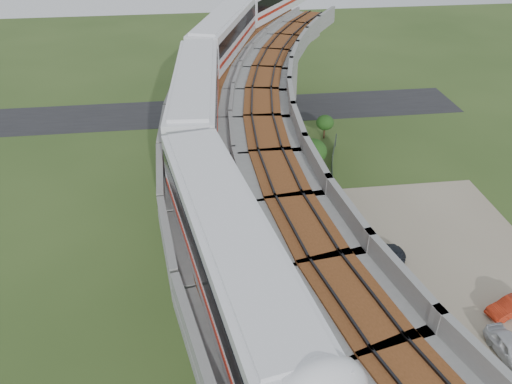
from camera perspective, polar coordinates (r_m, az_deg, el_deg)
ground at (r=36.04m, az=-2.08°, el=-10.24°), size 160.00×160.00×0.00m
dirt_lot at (r=38.08m, az=20.03°, el=-9.84°), size 18.00×26.00×0.04m
asphalt_road at (r=61.41m, az=-4.81°, el=9.17°), size 60.00×8.00×0.03m
viaduct at (r=31.07m, az=4.66°, el=2.68°), size 19.58×73.98×11.40m
metro_train at (r=39.09m, az=-2.02°, el=14.52°), size 16.75×60.29×3.64m
fence at (r=37.38m, az=13.09°, el=-7.85°), size 3.87×38.73×1.50m
tree_0 at (r=54.44m, az=7.89°, el=7.86°), size 1.89×1.89×2.66m
tree_1 at (r=47.23m, az=6.44°, el=4.63°), size 2.78×2.78×3.60m
tree_2 at (r=39.97m, az=7.09°, el=-2.32°), size 2.73×2.73×2.90m
tree_3 at (r=34.47m, az=8.94°, el=-7.79°), size 3.05×3.05×3.68m
tree_4 at (r=31.04m, az=13.65°, el=-14.98°), size 2.62×2.62×3.19m
car_white at (r=34.60m, az=27.08°, el=-15.68°), size 1.76×3.80×1.26m
car_red at (r=37.43m, az=27.10°, el=-11.59°), size 3.53×2.04×1.10m
car_dark at (r=38.55m, az=13.49°, el=-6.57°), size 4.81×2.69×1.32m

